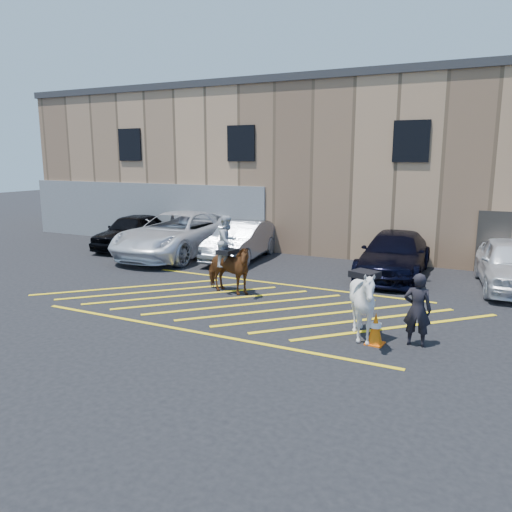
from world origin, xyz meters
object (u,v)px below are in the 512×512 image
at_px(handler, 417,310).
at_px(saddled_white, 363,303).
at_px(car_black_suv, 133,231).
at_px(mounted_bay, 228,262).
at_px(traffic_cone, 375,328).
at_px(car_white_pickup, 178,234).
at_px(car_silver_sedan, 241,241).
at_px(car_white_suv, 512,264).
at_px(car_blue_suv, 394,255).

height_order(handler, saddled_white, saddled_white).
distance_m(car_black_suv, mounted_bay, 8.88).
bearing_deg(traffic_cone, handler, 22.32).
bearing_deg(handler, car_white_pickup, -33.28).
bearing_deg(car_white_pickup, traffic_cone, -35.40).
bearing_deg(mounted_bay, car_silver_sedan, 113.31).
relative_size(car_white_pickup, saddled_white, 3.34).
relative_size(car_silver_sedan, saddled_white, 2.38).
bearing_deg(handler, mounted_bay, -21.24).
height_order(handler, traffic_cone, handler).
height_order(car_white_suv, handler, handler).
bearing_deg(saddled_white, car_silver_sedan, 134.56).
bearing_deg(handler, car_black_suv, -29.58).
bearing_deg(saddled_white, car_white_pickup, 146.15).
bearing_deg(handler, car_silver_sedan, -43.30).
xyz_separation_m(car_black_suv, saddled_white, (12.18, -6.80, 0.10)).
height_order(saddled_white, traffic_cone, saddled_white).
relative_size(car_black_suv, car_white_suv, 0.98).
distance_m(handler, traffic_cone, 0.98).
relative_size(car_blue_suv, traffic_cone, 7.01).
distance_m(car_silver_sedan, traffic_cone, 9.76).
bearing_deg(car_silver_sedan, traffic_cone, -49.96).
relative_size(car_blue_suv, car_white_suv, 1.10).
bearing_deg(traffic_cone, car_silver_sedan, 135.47).
bearing_deg(car_black_suv, car_white_pickup, -17.58).
bearing_deg(traffic_cone, saddled_white, 162.93).
distance_m(car_silver_sedan, handler, 10.13).
distance_m(car_black_suv, car_white_pickup, 2.86).
relative_size(car_blue_suv, mounted_bay, 2.17).
distance_m(car_white_suv, saddled_white, 7.10).
height_order(car_blue_suv, saddled_white, saddled_white).
bearing_deg(car_black_suv, traffic_cone, -36.07).
xyz_separation_m(car_blue_suv, traffic_cone, (0.92, -6.71, -0.38)).
xyz_separation_m(car_blue_suv, mounted_bay, (-4.03, -4.51, 0.21)).
height_order(car_black_suv, mounted_bay, mounted_bay).
bearing_deg(car_white_pickup, car_black_suv, 167.57).
distance_m(car_white_suv, traffic_cone, 7.08).
height_order(car_white_suv, traffic_cone, car_white_suv).
bearing_deg(mounted_bay, handler, -17.92).
bearing_deg(car_white_suv, handler, -114.66).
xyz_separation_m(car_white_suv, traffic_cone, (-2.69, -6.53, -0.42)).
bearing_deg(car_white_pickup, mounted_bay, -43.52).
bearing_deg(car_white_suv, mounted_bay, -158.22).
relative_size(car_white_pickup, traffic_cone, 8.88).
bearing_deg(mounted_bay, car_blue_suv, 48.22).
relative_size(car_black_suv, handler, 2.78).
bearing_deg(car_blue_suv, car_white_suv, -5.34).
distance_m(saddled_white, traffic_cone, 0.60).
xyz_separation_m(car_silver_sedan, car_white_suv, (9.64, -0.31, 0.03)).
height_order(car_white_pickup, mounted_bay, mounted_bay).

